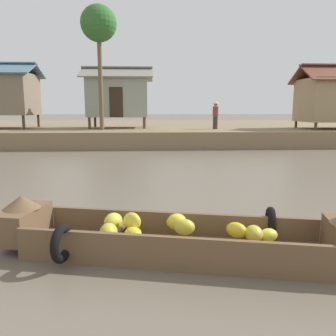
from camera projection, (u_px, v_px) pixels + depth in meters
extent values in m
plane|color=#665B4C|center=(120.00, 183.00, 9.78)|extent=(300.00, 300.00, 0.00)
cube|color=#7F6B4C|center=(138.00, 130.00, 27.42)|extent=(160.00, 20.00, 0.92)
cube|color=brown|center=(175.00, 250.00, 4.98)|extent=(4.39, 2.00, 0.12)
cube|color=brown|center=(179.00, 223.00, 5.45)|extent=(4.17, 0.97, 0.35)
cube|color=brown|center=(169.00, 249.00, 4.44)|extent=(4.17, 0.97, 0.35)
cube|color=brown|center=(23.00, 223.00, 5.30)|extent=(0.70, 1.04, 0.47)
cone|color=brown|center=(22.00, 202.00, 5.24)|extent=(0.67, 0.67, 0.20)
cube|color=brown|center=(114.00, 230.00, 5.08)|extent=(0.41, 1.03, 0.05)
torus|color=black|center=(270.00, 223.00, 5.35)|extent=(0.23, 0.53, 0.52)
torus|color=black|center=(62.00, 244.00, 4.53)|extent=(0.23, 0.53, 0.52)
ellipsoid|color=yellow|center=(236.00, 230.00, 4.98)|extent=(0.37, 0.37, 0.22)
ellipsoid|color=yellow|center=(132.00, 221.00, 5.08)|extent=(0.34, 0.31, 0.27)
ellipsoid|color=yellow|center=(177.00, 221.00, 5.11)|extent=(0.31, 0.27, 0.23)
ellipsoid|color=yellow|center=(133.00, 233.00, 4.89)|extent=(0.34, 0.35, 0.18)
ellipsoid|color=yellow|center=(268.00, 235.00, 4.96)|extent=(0.36, 0.33, 0.19)
ellipsoid|color=gold|center=(254.00, 234.00, 4.89)|extent=(0.29, 0.35, 0.23)
ellipsoid|color=gold|center=(184.00, 227.00, 4.84)|extent=(0.34, 0.28, 0.23)
ellipsoid|color=gold|center=(177.00, 223.00, 5.20)|extent=(0.36, 0.28, 0.22)
ellipsoid|color=gold|center=(108.00, 232.00, 4.87)|extent=(0.28, 0.35, 0.26)
ellipsoid|color=yellow|center=(113.00, 222.00, 5.21)|extent=(0.38, 0.41, 0.27)
cylinder|color=#4C3826|center=(24.00, 122.00, 20.27)|extent=(0.16, 0.16, 0.83)
cylinder|color=#4C3826|center=(39.00, 121.00, 23.03)|extent=(0.16, 0.16, 0.83)
cube|color=slate|center=(2.00, 71.00, 21.79)|extent=(4.87, 2.10, 0.85)
cylinder|color=#4C3826|center=(89.00, 123.00, 20.89)|extent=(0.16, 0.16, 0.69)
cylinder|color=#4C3826|center=(144.00, 123.00, 21.07)|extent=(0.16, 0.16, 0.69)
cylinder|color=#4C3826|center=(95.00, 122.00, 23.12)|extent=(0.16, 0.16, 0.69)
cylinder|color=#4C3826|center=(145.00, 122.00, 23.31)|extent=(0.16, 0.16, 0.69)
cube|color=gray|center=(118.00, 97.00, 21.83)|extent=(3.75, 2.67, 2.51)
cube|color=#2D2319|center=(116.00, 102.00, 20.55)|extent=(0.80, 0.04, 1.80)
cube|color=gray|center=(116.00, 72.00, 20.92)|extent=(4.45, 1.83, 0.80)
cube|color=gray|center=(118.00, 74.00, 22.23)|extent=(4.45, 1.83, 0.80)
cylinder|color=#4C3826|center=(316.00, 126.00, 19.68)|extent=(0.16, 0.16, 0.43)
cylinder|color=#4C3826|center=(296.00, 124.00, 22.33)|extent=(0.16, 0.16, 0.43)
cube|color=brown|center=(334.00, 75.00, 21.35)|extent=(5.11, 2.02, 1.11)
cylinder|color=brown|center=(100.00, 82.00, 19.28)|extent=(0.24, 0.24, 5.44)
sphere|color=#2D6628|center=(99.00, 23.00, 18.75)|extent=(1.99, 1.99, 1.99)
cylinder|color=#332D28|center=(215.00, 123.00, 20.63)|extent=(0.28, 0.28, 0.75)
cylinder|color=brown|center=(216.00, 111.00, 20.52)|extent=(0.34, 0.34, 0.60)
sphere|color=#9E7556|center=(216.00, 104.00, 20.45)|extent=(0.22, 0.22, 0.22)
cone|color=tan|center=(216.00, 102.00, 20.43)|extent=(0.44, 0.44, 0.14)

